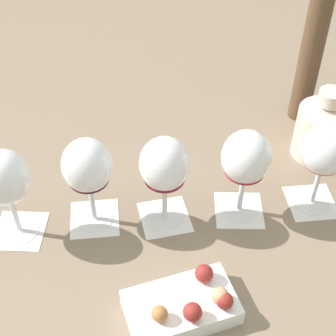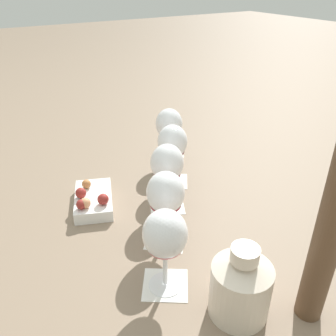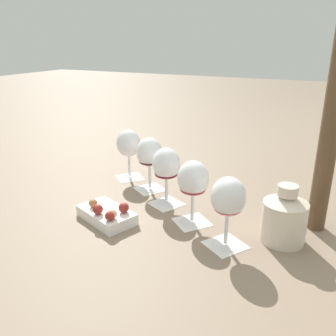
# 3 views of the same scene
# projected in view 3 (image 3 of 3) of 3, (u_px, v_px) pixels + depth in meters

# --- Properties ---
(ground_plane) EXTENTS (8.00, 8.00, 0.00)m
(ground_plane) POSITION_uv_depth(u_px,v_px,m) (168.00, 204.00, 1.17)
(ground_plane) COLOR #7F6B56
(tasting_card_0) EXTENTS (0.13, 0.13, 0.00)m
(tasting_card_0) POSITION_uv_depth(u_px,v_px,m) (225.00, 245.00, 0.94)
(tasting_card_0) COLOR white
(tasting_card_0) RESTS_ON ground_plane
(tasting_card_1) EXTENTS (0.13, 0.13, 0.00)m
(tasting_card_1) POSITION_uv_depth(u_px,v_px,m) (192.00, 222.00, 1.05)
(tasting_card_1) COLOR white
(tasting_card_1) RESTS_ON ground_plane
(tasting_card_2) EXTENTS (0.13, 0.13, 0.00)m
(tasting_card_2) POSITION_uv_depth(u_px,v_px,m) (166.00, 204.00, 1.17)
(tasting_card_2) COLOR white
(tasting_card_2) RESTS_ON ground_plane
(tasting_card_3) EXTENTS (0.13, 0.13, 0.00)m
(tasting_card_3) POSITION_uv_depth(u_px,v_px,m) (150.00, 189.00, 1.28)
(tasting_card_3) COLOR white
(tasting_card_3) RESTS_ON ground_plane
(tasting_card_4) EXTENTS (0.13, 0.13, 0.00)m
(tasting_card_4) POSITION_uv_depth(u_px,v_px,m) (130.00, 177.00, 1.39)
(tasting_card_4) COLOR white
(tasting_card_4) RESTS_ON ground_plane
(wine_glass_0) EXTENTS (0.09, 0.09, 0.19)m
(wine_glass_0) POSITION_uv_depth(u_px,v_px,m) (228.00, 200.00, 0.89)
(wine_glass_0) COLOR white
(wine_glass_0) RESTS_ON tasting_card_0
(wine_glass_1) EXTENTS (0.09, 0.09, 0.19)m
(wine_glass_1) POSITION_uv_depth(u_px,v_px,m) (193.00, 181.00, 1.01)
(wine_glass_1) COLOR white
(wine_glass_1) RESTS_ON tasting_card_1
(wine_glass_2) EXTENTS (0.09, 0.09, 0.19)m
(wine_glass_2) POSITION_uv_depth(u_px,v_px,m) (166.00, 167.00, 1.12)
(wine_glass_2) COLOR white
(wine_glass_2) RESTS_ON tasting_card_2
(wine_glass_3) EXTENTS (0.09, 0.09, 0.19)m
(wine_glass_3) POSITION_uv_depth(u_px,v_px,m) (149.00, 155.00, 1.24)
(wine_glass_3) COLOR white
(wine_glass_3) RESTS_ON tasting_card_3
(wine_glass_4) EXTENTS (0.09, 0.09, 0.19)m
(wine_glass_4) POSITION_uv_depth(u_px,v_px,m) (128.00, 145.00, 1.34)
(wine_glass_4) COLOR white
(wine_glass_4) RESTS_ON tasting_card_4
(ceramic_vase) EXTENTS (0.12, 0.12, 0.16)m
(ceramic_vase) POSITION_uv_depth(u_px,v_px,m) (284.00, 217.00, 0.93)
(ceramic_vase) COLOR beige
(ceramic_vase) RESTS_ON ground_plane
(snack_dish) EXTENTS (0.20, 0.16, 0.06)m
(snack_dish) POSITION_uv_depth(u_px,v_px,m) (107.00, 214.00, 1.05)
(snack_dish) COLOR white
(snack_dish) RESTS_ON ground_plane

